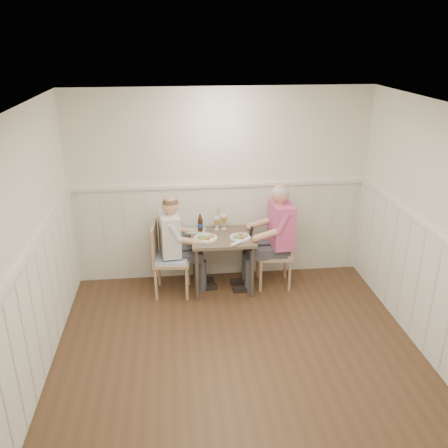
% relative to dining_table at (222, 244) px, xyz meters
% --- Properties ---
extents(ground_plane, '(4.50, 4.50, 0.00)m').
position_rel_dining_table_xyz_m(ground_plane, '(0.02, -1.84, -0.64)').
color(ground_plane, '#48321E').
extents(room_shell, '(4.04, 4.54, 2.60)m').
position_rel_dining_table_xyz_m(room_shell, '(0.02, -1.84, 0.88)').
color(room_shell, white).
rests_on(room_shell, ground).
extents(wainscot, '(4.00, 4.49, 1.34)m').
position_rel_dining_table_xyz_m(wainscot, '(0.02, -1.15, 0.05)').
color(wainscot, beige).
rests_on(wainscot, ground).
extents(dining_table, '(0.81, 0.70, 0.75)m').
position_rel_dining_table_xyz_m(dining_table, '(0.00, 0.00, 0.00)').
color(dining_table, brown).
rests_on(dining_table, ground).
extents(chair_right, '(0.48, 0.48, 0.95)m').
position_rel_dining_table_xyz_m(chair_right, '(0.76, -0.01, -0.12)').
color(chair_right, '#9A7F67').
rests_on(chair_right, ground).
extents(chair_left, '(0.50, 0.50, 0.98)m').
position_rel_dining_table_xyz_m(chair_left, '(-0.73, -0.07, -0.11)').
color(chair_left, '#9A7F67').
rests_on(chair_left, ground).
extents(man_in_pink, '(0.68, 0.48, 1.45)m').
position_rel_dining_table_xyz_m(man_in_pink, '(0.73, -0.03, -0.03)').
color(man_in_pink, '#3F3F47').
rests_on(man_in_pink, ground).
extents(diner_cream, '(0.66, 0.46, 1.34)m').
position_rel_dining_table_xyz_m(diner_cream, '(-0.64, -0.02, -0.08)').
color(diner_cream, '#3F3F47').
rests_on(diner_cream, ground).
extents(plate_man, '(0.27, 0.27, 0.07)m').
position_rel_dining_table_xyz_m(plate_man, '(0.22, -0.09, 0.13)').
color(plate_man, white).
rests_on(plate_man, dining_table).
extents(plate_diner, '(0.30, 0.30, 0.08)m').
position_rel_dining_table_xyz_m(plate_diner, '(-0.23, -0.07, 0.13)').
color(plate_diner, white).
rests_on(plate_diner, dining_table).
extents(beer_glass_a, '(0.08, 0.08, 0.21)m').
position_rel_dining_table_xyz_m(beer_glass_a, '(0.05, 0.24, 0.25)').
color(beer_glass_a, silver).
rests_on(beer_glass_a, dining_table).
extents(beer_glass_b, '(0.07, 0.07, 0.18)m').
position_rel_dining_table_xyz_m(beer_glass_b, '(-0.05, 0.22, 0.23)').
color(beer_glass_b, silver).
rests_on(beer_glass_b, dining_table).
extents(beer_bottle, '(0.07, 0.07, 0.24)m').
position_rel_dining_table_xyz_m(beer_bottle, '(-0.27, 0.19, 0.22)').
color(beer_bottle, black).
rests_on(beer_bottle, dining_table).
extents(rolled_napkin, '(0.18, 0.15, 0.04)m').
position_rel_dining_table_xyz_m(rolled_napkin, '(0.15, -0.29, 0.13)').
color(rolled_napkin, white).
rests_on(rolled_napkin, dining_table).
extents(grass_vase, '(0.04, 0.04, 0.36)m').
position_rel_dining_table_xyz_m(grass_vase, '(-0.04, 0.27, 0.27)').
color(grass_vase, silver).
rests_on(grass_vase, dining_table).
extents(gingham_mat, '(0.28, 0.24, 0.01)m').
position_rel_dining_table_xyz_m(gingham_mat, '(-0.34, 0.22, 0.11)').
color(gingham_mat, '#5285C6').
rests_on(gingham_mat, dining_table).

